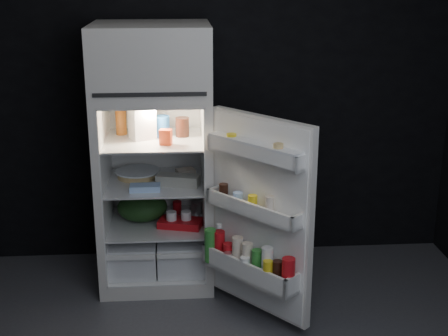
{
  "coord_description": "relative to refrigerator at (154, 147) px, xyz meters",
  "views": [
    {
      "loc": [
        -0.02,
        -2.77,
        2.11
      ],
      "look_at": [
        0.26,
        1.0,
        0.9
      ],
      "focal_mm": 50.0,
      "sensor_mm": 36.0,
      "label": 1
    }
  ],
  "objects": [
    {
      "name": "milk_jug",
      "position": [
        -0.07,
        -0.03,
        0.19
      ],
      "size": [
        0.19,
        0.19,
        0.24
      ],
      "primitive_type": "cube",
      "rotation": [
        0.0,
        0.0,
        0.39
      ],
      "color": "white",
      "rests_on": "refrigerator"
    },
    {
      "name": "produce_bag",
      "position": [
        -0.1,
        0.0,
        -0.43
      ],
      "size": [
        0.42,
        0.39,
        0.2
      ],
      "primitive_type": "ellipsoid",
      "rotation": [
        0.0,
        0.0,
        0.31
      ],
      "color": "#193815",
      "rests_on": "refrigerator"
    },
    {
      "name": "pie",
      "position": [
        -0.12,
        0.06,
        -0.21
      ],
      "size": [
        0.32,
        0.32,
        0.04
      ],
      "primitive_type": "cylinder",
      "rotation": [
        0.0,
        0.0,
        -0.17
      ],
      "color": "tan",
      "rests_on": "refrigerator"
    },
    {
      "name": "egg_carton",
      "position": [
        0.15,
        -0.13,
        -0.19
      ],
      "size": [
        0.3,
        0.18,
        0.07
      ],
      "primitive_type": "cube",
      "rotation": [
        0.0,
        0.0,
        -0.26
      ],
      "color": "gray",
      "rests_on": "refrigerator"
    },
    {
      "name": "amber_bottle",
      "position": [
        -0.22,
        0.1,
        0.18
      ],
      "size": [
        0.09,
        0.09,
        0.22
      ],
      "primitive_type": "cylinder",
      "rotation": [
        0.0,
        0.0,
        0.31
      ],
      "color": "#B25B1C",
      "rests_on": "refrigerator"
    },
    {
      "name": "wrapped_pkg",
      "position": [
        0.21,
        0.06,
        -0.2
      ],
      "size": [
        0.15,
        0.13,
        0.05
      ],
      "primitive_type": "cube",
      "rotation": [
        0.0,
        0.0,
        0.3
      ],
      "color": "beige",
      "rests_on": "refrigerator"
    },
    {
      "name": "small_carton",
      "position": [
        0.08,
        -0.19,
        0.12
      ],
      "size": [
        0.09,
        0.07,
        0.1
      ],
      "primitive_type": "cube",
      "rotation": [
        0.0,
        0.0,
        -0.23
      ],
      "color": "#E5421B",
      "rests_on": "refrigerator"
    },
    {
      "name": "yogurt_tray",
      "position": [
        0.16,
        -0.13,
        -0.5
      ],
      "size": [
        0.32,
        0.23,
        0.05
      ],
      "primitive_type": "cube",
      "rotation": [
        0.0,
        0.0,
        -0.26
      ],
      "color": "red",
      "rests_on": "refrigerator"
    },
    {
      "name": "jam_jar",
      "position": [
        0.19,
        0.01,
        0.14
      ],
      "size": [
        0.11,
        0.11,
        0.13
      ],
      "primitive_type": "cylinder",
      "rotation": [
        0.0,
        0.0,
        -0.29
      ],
      "color": "black",
      "rests_on": "refrigerator"
    },
    {
      "name": "small_can_red",
      "position": [
        0.14,
        0.12,
        -0.48
      ],
      "size": [
        0.07,
        0.07,
        0.09
      ],
      "primitive_type": "cylinder",
      "rotation": [
        0.0,
        0.0,
        -0.12
      ],
      "color": "red",
      "rests_on": "refrigerator"
    },
    {
      "name": "wall_back",
      "position": [
        0.19,
        0.38,
        0.39
      ],
      "size": [
        4.0,
        0.0,
        2.7
      ],
      "primitive_type": "cube",
      "color": "black",
      "rests_on": "ground"
    },
    {
      "name": "mayo_jar",
      "position": [
        0.05,
        0.02,
        0.14
      ],
      "size": [
        0.11,
        0.11,
        0.14
      ],
      "primitive_type": "cylinder",
      "rotation": [
        0.0,
        0.0,
        0.05
      ],
      "color": "#1E5BA7",
      "rests_on": "refrigerator"
    },
    {
      "name": "fridge_door",
      "position": [
        0.62,
        -0.66,
        -0.28
      ],
      "size": [
        0.62,
        0.67,
        1.22
      ],
      "color": "silver",
      "rests_on": "ground"
    },
    {
      "name": "small_can_silver",
      "position": [
        0.28,
        0.09,
        -0.48
      ],
      "size": [
        0.1,
        0.1,
        0.09
      ],
      "primitive_type": "cylinder",
      "rotation": [
        0.0,
        0.0,
        0.35
      ],
      "color": "silver",
      "rests_on": "refrigerator"
    },
    {
      "name": "refrigerator",
      "position": [
        0.0,
        0.0,
        0.0
      ],
      "size": [
        0.76,
        0.71,
        1.78
      ],
      "color": "silver",
      "rests_on": "ground"
    },
    {
      "name": "flat_package",
      "position": [
        -0.06,
        -0.23,
        -0.21
      ],
      "size": [
        0.2,
        0.1,
        0.04
      ],
      "primitive_type": "cube",
      "rotation": [
        0.0,
        0.0,
        0.0
      ],
      "color": "#9CBFF1",
      "rests_on": "refrigerator"
    }
  ]
}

